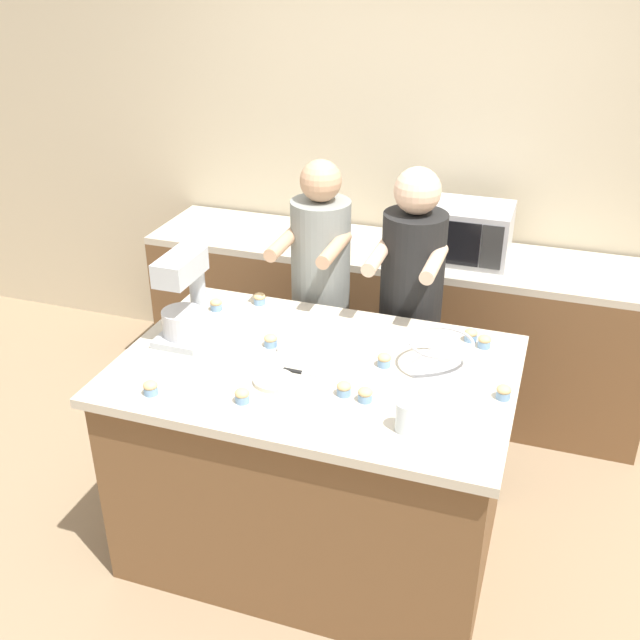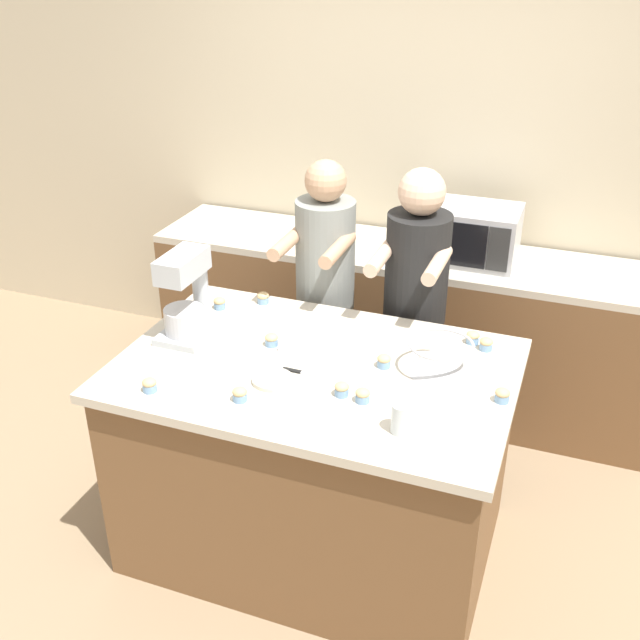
# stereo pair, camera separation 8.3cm
# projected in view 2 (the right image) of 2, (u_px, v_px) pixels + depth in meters

# --- Properties ---
(ground_plane) EXTENTS (16.00, 16.00, 0.00)m
(ground_plane) POSITION_uv_depth(u_px,v_px,m) (316.00, 539.00, 3.44)
(ground_plane) COLOR #937A5B
(back_wall) EXTENTS (10.00, 0.06, 2.70)m
(back_wall) POSITION_uv_depth(u_px,v_px,m) (422.00, 157.00, 4.21)
(back_wall) COLOR beige
(back_wall) RESTS_ON ground_plane
(island_counter) EXTENTS (1.58, 1.05, 0.93)m
(island_counter) POSITION_uv_depth(u_px,v_px,m) (316.00, 458.00, 3.22)
(island_counter) COLOR brown
(island_counter) RESTS_ON ground_plane
(back_counter) EXTENTS (2.80, 0.60, 0.92)m
(back_counter) POSITION_uv_depth(u_px,v_px,m) (398.00, 323.00, 4.33)
(back_counter) COLOR brown
(back_counter) RESTS_ON ground_plane
(person_left) EXTENTS (0.31, 0.48, 1.56)m
(person_left) POSITION_uv_depth(u_px,v_px,m) (325.00, 304.00, 3.71)
(person_left) COLOR #232328
(person_left) RESTS_ON ground_plane
(person_right) EXTENTS (0.32, 0.49, 1.57)m
(person_right) POSITION_uv_depth(u_px,v_px,m) (413.00, 318.00, 3.57)
(person_right) COLOR brown
(person_right) RESTS_ON ground_plane
(stand_mixer) EXTENTS (0.20, 0.30, 0.38)m
(stand_mixer) POSITION_uv_depth(u_px,v_px,m) (187.00, 300.00, 3.16)
(stand_mixer) COLOR #B2B7BC
(stand_mixer) RESTS_ON island_counter
(mixing_bowl) EXTENTS (0.26, 0.26, 0.13)m
(mixing_bowl) POSITION_uv_depth(u_px,v_px,m) (440.00, 356.00, 2.93)
(mixing_bowl) COLOR #BCBCC1
(mixing_bowl) RESTS_ON island_counter
(baking_tray) EXTENTS (0.35, 0.24, 0.04)m
(baking_tray) POSITION_uv_depth(u_px,v_px,m) (327.00, 341.00, 3.14)
(baking_tray) COLOR silver
(baking_tray) RESTS_ON island_counter
(microwave_oven) EXTENTS (0.54, 0.36, 0.29)m
(microwave_oven) POSITION_uv_depth(u_px,v_px,m) (466.00, 233.00, 3.94)
(microwave_oven) COLOR #B7B7BC
(microwave_oven) RESTS_ON back_counter
(drinking_glass) EXTENTS (0.07, 0.07, 0.11)m
(drinking_glass) POSITION_uv_depth(u_px,v_px,m) (401.00, 418.00, 2.58)
(drinking_glass) COLOR silver
(drinking_glass) RESTS_ON island_counter
(small_plate) EXTENTS (0.16, 0.16, 0.02)m
(small_plate) POSITION_uv_depth(u_px,v_px,m) (273.00, 380.00, 2.89)
(small_plate) COLOR beige
(small_plate) RESTS_ON island_counter
(knife) EXTENTS (0.22, 0.02, 0.01)m
(knife) POSITION_uv_depth(u_px,v_px,m) (305.00, 373.00, 2.94)
(knife) COLOR #BCBCC1
(knife) RESTS_ON island_counter
(cupcake_0) EXTENTS (0.06, 0.06, 0.06)m
(cupcake_0) POSITION_uv_depth(u_px,v_px,m) (263.00, 298.00, 3.49)
(cupcake_0) COLOR #759EC6
(cupcake_0) RESTS_ON island_counter
(cupcake_1) EXTENTS (0.06, 0.06, 0.06)m
(cupcake_1) POSITION_uv_depth(u_px,v_px,m) (486.00, 344.00, 3.10)
(cupcake_1) COLOR #759EC6
(cupcake_1) RESTS_ON island_counter
(cupcake_2) EXTENTS (0.06, 0.06, 0.06)m
(cupcake_2) POSITION_uv_depth(u_px,v_px,m) (240.00, 394.00, 2.77)
(cupcake_2) COLOR #759EC6
(cupcake_2) RESTS_ON island_counter
(cupcake_3) EXTENTS (0.06, 0.06, 0.06)m
(cupcake_3) POSITION_uv_depth(u_px,v_px,m) (363.00, 395.00, 2.76)
(cupcake_3) COLOR #759EC6
(cupcake_3) RESTS_ON island_counter
(cupcake_4) EXTENTS (0.06, 0.06, 0.06)m
(cupcake_4) POSITION_uv_depth(u_px,v_px,m) (342.00, 389.00, 2.80)
(cupcake_4) COLOR #759EC6
(cupcake_4) RESTS_ON island_counter
(cupcake_5) EXTENTS (0.06, 0.06, 0.06)m
(cupcake_5) POSITION_uv_depth(u_px,v_px,m) (271.00, 340.00, 3.13)
(cupcake_5) COLOR #759EC6
(cupcake_5) RESTS_ON island_counter
(cupcake_6) EXTENTS (0.06, 0.06, 0.06)m
(cupcake_6) POSITION_uv_depth(u_px,v_px,m) (150.00, 385.00, 2.82)
(cupcake_6) COLOR #759EC6
(cupcake_6) RESTS_ON island_counter
(cupcake_7) EXTENTS (0.06, 0.06, 0.06)m
(cupcake_7) POSITION_uv_depth(u_px,v_px,m) (384.00, 361.00, 2.98)
(cupcake_7) COLOR #759EC6
(cupcake_7) RESTS_ON island_counter
(cupcake_8) EXTENTS (0.06, 0.06, 0.06)m
(cupcake_8) POSITION_uv_depth(u_px,v_px,m) (473.00, 337.00, 3.15)
(cupcake_8) COLOR #759EC6
(cupcake_8) RESTS_ON island_counter
(cupcake_9) EXTENTS (0.06, 0.06, 0.06)m
(cupcake_9) POSITION_uv_depth(u_px,v_px,m) (502.00, 395.00, 2.76)
(cupcake_9) COLOR #759EC6
(cupcake_9) RESTS_ON island_counter
(cupcake_10) EXTENTS (0.06, 0.06, 0.06)m
(cupcake_10) POSITION_uv_depth(u_px,v_px,m) (220.00, 303.00, 3.44)
(cupcake_10) COLOR #759EC6
(cupcake_10) RESTS_ON island_counter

